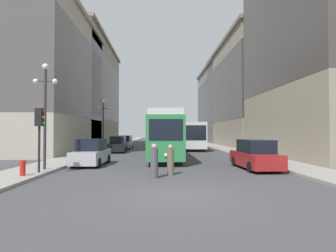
{
  "coord_description": "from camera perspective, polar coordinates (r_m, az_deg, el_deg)",
  "views": [
    {
      "loc": [
        -0.65,
        -9.75,
        2.3
      ],
      "look_at": [
        -0.06,
        7.6,
        2.68
      ],
      "focal_mm": 28.87,
      "sensor_mm": 36.0,
      "label": 1
    }
  ],
  "objects": [
    {
      "name": "fire_hydrant",
      "position": [
        15.21,
        -28.34,
        -7.81
      ],
      "size": [
        0.26,
        0.26,
        0.75
      ],
      "primitive_type": "cylinder",
      "color": "red",
      "rests_on": "sidewalk_left"
    },
    {
      "name": "lamp_post_left_far",
      "position": [
        32.78,
        -13.51,
        1.8
      ],
      "size": [
        1.41,
        0.36,
        5.97
      ],
      "color": "#333338",
      "rests_on": "sidewalk_left"
    },
    {
      "name": "building_right_midblock",
      "position": [
        47.0,
        18.64,
        6.37
      ],
      "size": [
        13.37,
        23.56,
        16.56
      ],
      "color": "gray",
      "rests_on": "ground"
    },
    {
      "name": "building_left_corner",
      "position": [
        49.91,
        -19.56,
        6.73
      ],
      "size": [
        13.13,
        24.4,
        17.89
      ],
      "color": "gray",
      "rests_on": "ground"
    },
    {
      "name": "building_left_midblock",
      "position": [
        35.77,
        -26.32,
        8.65
      ],
      "size": [
        12.33,
        19.45,
        16.33
      ],
      "color": "#B2A893",
      "rests_on": "ground"
    },
    {
      "name": "parked_car_left_mid",
      "position": [
        31.39,
        -10.53,
        -3.91
      ],
      "size": [
        2.05,
        4.84,
        1.82
      ],
      "rotation": [
        0.0,
        0.0,
        0.05
      ],
      "color": "black",
      "rests_on": "ground"
    },
    {
      "name": "lamp_post_left_near",
      "position": [
        17.18,
        -24.5,
        4.92
      ],
      "size": [
        1.41,
        0.36,
        6.11
      ],
      "color": "#333338",
      "rests_on": "sidewalk_left"
    },
    {
      "name": "ground_plane",
      "position": [
        10.04,
        1.9,
        -14.5
      ],
      "size": [
        200.0,
        200.0,
        0.0
      ],
      "primitive_type": "plane",
      "color": "#424244"
    },
    {
      "name": "parked_car_left_far",
      "position": [
        37.63,
        -9.09,
        -3.47
      ],
      "size": [
        1.98,
        4.99,
        1.82
      ],
      "rotation": [
        0.0,
        0.0,
        -0.02
      ],
      "color": "black",
      "rests_on": "ground"
    },
    {
      "name": "pedestrian_crossing_far",
      "position": [
        13.58,
        -2.93,
        -7.62
      ],
      "size": [
        0.38,
        0.38,
        1.71
      ],
      "rotation": [
        0.0,
        0.0,
        5.99
      ],
      "color": "#4C4C56",
      "rests_on": "ground"
    },
    {
      "name": "streetcar",
      "position": [
        24.24,
        -0.9,
        -1.74
      ],
      "size": [
        2.67,
        13.79,
        3.89
      ],
      "rotation": [
        0.0,
        0.0,
        0.0
      ],
      "color": "black",
      "rests_on": "ground"
    },
    {
      "name": "sidewalk_left",
      "position": [
        50.34,
        -10.37,
        -3.79
      ],
      "size": [
        2.77,
        120.0,
        0.15
      ],
      "primitive_type": "cube",
      "color": "gray",
      "rests_on": "ground"
    },
    {
      "name": "building_right_far",
      "position": [
        61.29,
        12.6,
        4.41
      ],
      "size": [
        11.22,
        19.74,
        16.25
      ],
      "color": "gray",
      "rests_on": "ground"
    },
    {
      "name": "parked_car_right_far",
      "position": [
        17.68,
        17.91,
        -5.93
      ],
      "size": [
        1.99,
        4.73,
        1.82
      ],
      "rotation": [
        0.0,
        0.0,
        3.17
      ],
      "color": "black",
      "rests_on": "ground"
    },
    {
      "name": "parked_car_left_near",
      "position": [
        19.56,
        -15.82,
        -5.49
      ],
      "size": [
        2.03,
        4.36,
        1.82
      ],
      "rotation": [
        0.0,
        0.0,
        -0.04
      ],
      "color": "black",
      "rests_on": "ground"
    },
    {
      "name": "traffic_light_near_left",
      "position": [
        15.92,
        -25.46,
        0.54
      ],
      "size": [
        0.47,
        0.36,
        3.41
      ],
      "color": "#232328",
      "rests_on": "sidewalk_left"
    },
    {
      "name": "pedestrian_crossing_near",
      "position": [
        14.53,
        0.54,
        -7.37
      ],
      "size": [
        0.36,
        0.36,
        1.62
      ],
      "rotation": [
        0.0,
        0.0,
        4.95
      ],
      "color": "#6B5B4C",
      "rests_on": "ground"
    },
    {
      "name": "sidewalk_right",
      "position": [
        50.54,
        7.93,
        -3.78
      ],
      "size": [
        2.77,
        120.0,
        0.15
      ],
      "primitive_type": "cube",
      "color": "gray",
      "rests_on": "ground"
    },
    {
      "name": "transit_bus",
      "position": [
        36.92,
        4.83,
        -1.82
      ],
      "size": [
        2.89,
        12.79,
        3.45
      ],
      "rotation": [
        0.0,
        0.0,
        -0.02
      ],
      "color": "black",
      "rests_on": "ground"
    }
  ]
}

